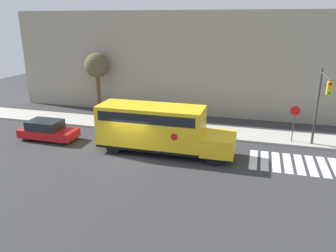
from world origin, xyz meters
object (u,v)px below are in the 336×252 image
(school_bus, at_px, (157,127))
(parked_car, at_px, (48,130))
(traffic_light, at_px, (321,99))
(stop_sign, at_px, (294,119))
(tree_near_sidewalk, at_px, (97,66))

(school_bus, distance_m, parked_car, 8.73)
(school_bus, relative_size, traffic_light, 1.66)
(stop_sign, height_order, traffic_light, traffic_light)
(school_bus, xyz_separation_m, tree_near_sidewalk, (-8.50, 8.28, 2.60))
(parked_car, distance_m, traffic_light, 19.41)
(school_bus, bearing_deg, tree_near_sidewalk, 135.75)
(stop_sign, height_order, tree_near_sidewalk, tree_near_sidewalk)
(stop_sign, relative_size, tree_near_sidewalk, 0.49)
(tree_near_sidewalk, bearing_deg, school_bus, -44.25)
(tree_near_sidewalk, bearing_deg, parked_car, -91.16)
(traffic_light, bearing_deg, parked_car, -171.21)
(school_bus, relative_size, stop_sign, 3.25)
(parked_car, relative_size, traffic_light, 0.78)
(parked_car, height_order, traffic_light, traffic_light)
(parked_car, bearing_deg, school_bus, -1.08)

